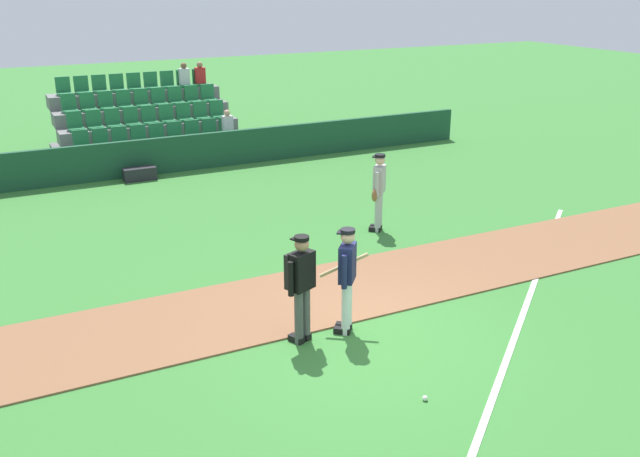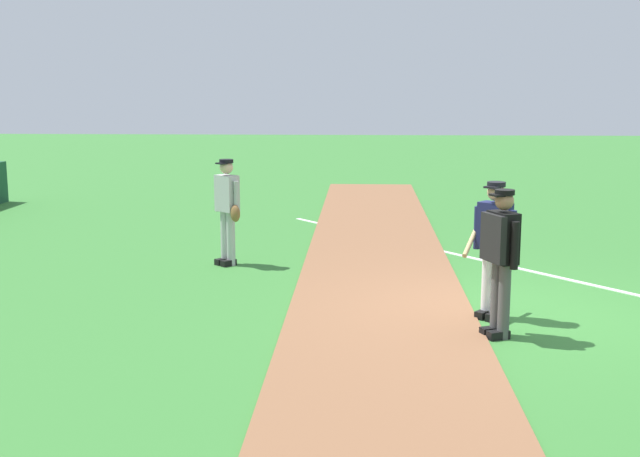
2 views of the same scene
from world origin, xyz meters
The scene contains 10 objects.
ground_plane centered at (0.00, 0.00, 0.00)m, with size 80.00×80.00×0.00m, color #387A33.
infield_dirt_path centered at (0.00, 1.64, 0.01)m, with size 28.00×2.44×0.03m, color brown.
foul_line_chalk centered at (3.00, -0.50, 0.01)m, with size 12.00×0.10×0.01m, color white.
dugout_fence centered at (0.00, 11.15, 0.52)m, with size 20.00×0.16×1.05m, color #19472D.
stadium_bleachers centered at (0.02, 13.45, 0.74)m, with size 5.55×3.80×2.70m.
batter_navy_jersey centered at (-0.08, 0.23, 0.97)m, with size 0.76×0.67×1.76m.
umpire_home_plate centered at (-0.86, 0.27, 1.00)m, with size 0.55×0.42×1.76m.
runner_grey_jersey centered at (2.85, 4.11, 0.96)m, with size 0.55×0.51×1.76m.
baseball centered at (-0.08, -1.98, 0.04)m, with size 0.07×0.07×0.07m, color white.
equipment_bag centered at (-0.94, 10.70, 0.18)m, with size 0.90×0.36×0.36m, color #232328.
Camera 1 is at (-5.04, -8.67, 5.42)m, focal length 39.68 mm.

